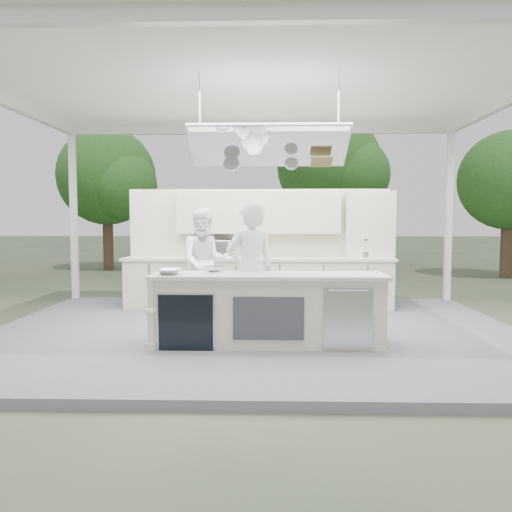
{
  "coord_description": "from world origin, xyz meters",
  "views": [
    {
      "loc": [
        0.21,
        -7.49,
        1.8
      ],
      "look_at": [
        -0.0,
        0.4,
        1.21
      ],
      "focal_mm": 35.0,
      "sensor_mm": 36.0,
      "label": 1
    }
  ],
  "objects_px": {
    "head_chef": "(250,271)",
    "demo_island": "(267,309)",
    "back_counter": "(258,282)",
    "sous_chef": "(205,263)"
  },
  "relations": [
    {
      "from": "head_chef",
      "to": "demo_island",
      "type": "bearing_deg",
      "value": 103.83
    },
    {
      "from": "back_counter",
      "to": "sous_chef",
      "type": "distance_m",
      "value": 1.35
    },
    {
      "from": "sous_chef",
      "to": "back_counter",
      "type": "bearing_deg",
      "value": 31.94
    },
    {
      "from": "back_counter",
      "to": "head_chef",
      "type": "xyz_separation_m",
      "value": [
        -0.05,
        -2.49,
        0.47
      ]
    },
    {
      "from": "demo_island",
      "to": "head_chef",
      "type": "distance_m",
      "value": 0.62
    },
    {
      "from": "back_counter",
      "to": "sous_chef",
      "type": "relative_size",
      "value": 2.73
    },
    {
      "from": "demo_island",
      "to": "back_counter",
      "type": "distance_m",
      "value": 2.82
    },
    {
      "from": "demo_island",
      "to": "back_counter",
      "type": "xyz_separation_m",
      "value": [
        -0.18,
        2.81,
        0.0
      ]
    },
    {
      "from": "back_counter",
      "to": "sous_chef",
      "type": "bearing_deg",
      "value": -134.14
    },
    {
      "from": "head_chef",
      "to": "sous_chef",
      "type": "distance_m",
      "value": 1.78
    }
  ]
}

